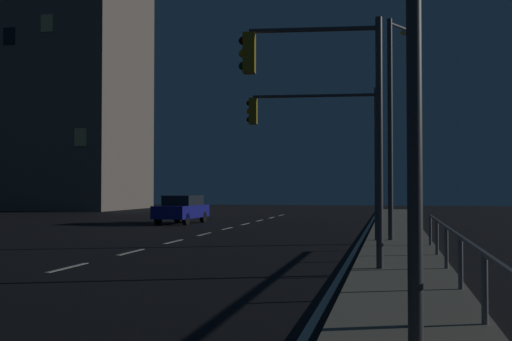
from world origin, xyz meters
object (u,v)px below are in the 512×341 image
Objects in this scene: building_distant at (46,47)px; traffic_light_far_center at (320,94)px; car_oncoming at (182,209)px; traffic_light_near_right at (319,132)px; street_lamp_median at (393,109)px.

traffic_light_far_center is at bearing -53.51° from building_distant.
traffic_light_near_right reaches higher than car_oncoming.
traffic_light_near_right is 0.68× the size of street_lamp_median.
building_distant is at bearing 126.49° from traffic_light_far_center.
building_distant is at bearing 133.85° from car_oncoming.
car_oncoming is 33.52m from building_distant.
traffic_light_far_center reaches higher than traffic_light_near_right.
building_distant reaches higher than traffic_light_far_center.
traffic_light_near_right is 0.17× the size of building_distant.
traffic_light_far_center reaches higher than car_oncoming.
traffic_light_near_right is at bearing 96.49° from traffic_light_far_center.
building_distant is (-32.47, 32.82, 10.71)m from street_lamp_median.
building_distant is (-29.84, 33.40, 11.53)m from traffic_light_near_right.
street_lamp_median is (11.60, -11.09, 4.00)m from car_oncoming.
street_lamp_median reaches higher than car_oncoming.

